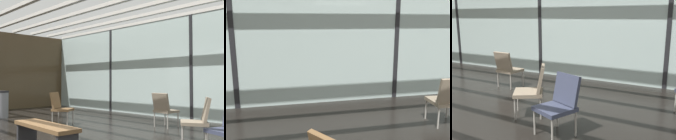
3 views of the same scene
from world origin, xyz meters
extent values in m
cube|color=#A3B7B2|center=(0.00, 5.20, 1.60)|extent=(14.00, 0.08, 3.19)
cube|color=black|center=(-3.50, 5.20, 1.60)|extent=(0.10, 0.12, 3.19)
cube|color=black|center=(0.00, 5.20, 1.60)|extent=(0.10, 0.12, 3.19)
cube|color=beige|center=(0.00, 3.55, 3.24)|extent=(13.72, 0.12, 0.10)
cube|color=beige|center=(0.00, 4.38, 3.24)|extent=(13.72, 0.12, 0.10)
cube|color=beige|center=(0.00, 5.20, 3.24)|extent=(13.72, 0.12, 0.10)
sphere|color=gray|center=(-4.71, 10.43, 2.21)|extent=(2.43, 2.43, 2.43)
sphere|color=black|center=(-2.77, 8.40, 2.54)|extent=(0.28, 0.28, 0.28)
sphere|color=black|center=(-1.87, 8.40, 2.54)|extent=(0.28, 0.28, 0.28)
sphere|color=black|center=(-0.97, 8.40, 2.54)|extent=(0.28, 0.28, 0.28)
cube|color=brown|center=(-1.98, 1.91, 0.40)|extent=(0.67, 0.67, 0.06)
cube|color=brown|center=(-2.16, 1.79, 0.65)|extent=(0.38, 0.48, 0.44)
cylinder|color=gray|center=(-1.69, 1.85, 0.18)|extent=(0.03, 0.03, 0.37)
cylinder|color=gray|center=(-1.93, 2.20, 0.18)|extent=(0.03, 0.03, 0.37)
cylinder|color=gray|center=(-2.04, 1.62, 0.18)|extent=(0.03, 0.03, 0.37)
cylinder|color=gray|center=(-2.28, 1.97, 0.18)|extent=(0.03, 0.03, 0.37)
cube|color=#7F705B|center=(1.68, 2.30, 0.40)|extent=(0.66, 0.66, 0.06)
cube|color=#7F705B|center=(1.86, 2.41, 0.65)|extent=(0.38, 0.48, 0.44)
cylinder|color=gray|center=(1.39, 2.36, 0.18)|extent=(0.03, 0.03, 0.37)
cylinder|color=gray|center=(1.61, 2.01, 0.18)|extent=(0.03, 0.03, 0.37)
cylinder|color=gray|center=(1.74, 2.59, 0.18)|extent=(0.03, 0.03, 0.37)
cylinder|color=gray|center=(1.97, 2.23, 0.18)|extent=(0.03, 0.03, 0.37)
cube|color=#7F705B|center=(0.18, 3.58, 0.40)|extent=(0.51, 0.51, 0.06)
cube|color=#7F705B|center=(0.16, 3.37, 0.65)|extent=(0.49, 0.17, 0.44)
cylinder|color=gray|center=(0.40, 3.77, 0.18)|extent=(0.03, 0.03, 0.37)
cylinder|color=gray|center=(-0.01, 3.80, 0.18)|extent=(0.03, 0.03, 0.37)
cylinder|color=gray|center=(0.37, 3.36, 0.18)|extent=(0.03, 0.03, 0.37)
cylinder|color=gray|center=(-0.04, 3.39, 0.18)|extent=(0.03, 0.03, 0.37)
cube|color=brown|center=(0.29, 0.01, 0.44)|extent=(1.52, 0.47, 0.06)
cube|color=#262628|center=(-0.38, 0.05, 0.21)|extent=(0.06, 0.36, 0.41)
cylinder|color=slate|center=(-4.50, 1.32, 0.40)|extent=(0.36, 0.36, 0.80)
cylinder|color=black|center=(-4.50, 1.32, 0.83)|extent=(0.38, 0.38, 0.06)
camera|label=1|loc=(4.28, -2.35, 1.17)|focal=44.27mm
camera|label=2|loc=(-2.52, 0.04, 1.77)|focal=38.94mm
camera|label=3|loc=(4.24, -1.09, 1.68)|focal=41.01mm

